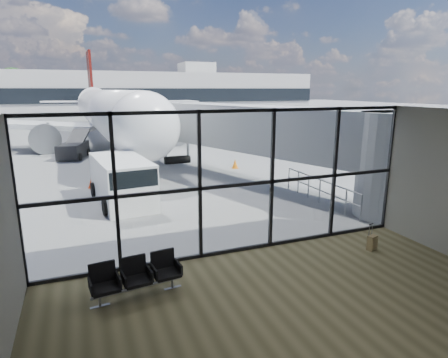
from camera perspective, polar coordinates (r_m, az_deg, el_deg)
ground at (r=50.64m, az=-16.33°, el=7.26°), size 220.00×220.00×0.00m
lounge_shell at (r=7.37m, az=17.01°, el=-6.15°), size 12.02×8.01×4.51m
glass_curtain_wall at (r=11.45m, az=2.00°, el=-0.67°), size 12.10×0.12×4.50m
jet_bridge at (r=19.75m, az=7.02°, el=6.75°), size 8.00×16.50×4.33m
apron_railing at (r=17.50m, az=14.38°, el=-1.25°), size 0.06×5.46×1.11m
far_terminal at (r=72.27m, az=-18.70°, el=12.17°), size 80.00×12.20×11.00m
tree_5 at (r=82.88m, az=-29.39°, el=12.41°), size 6.27×6.27×9.03m
seating_row at (r=9.88m, az=-13.33°, el=-14.01°), size 2.24×0.86×0.99m
suitcase at (r=13.06m, az=21.67°, el=-9.01°), size 0.36×0.30×0.87m
airliner at (r=37.34m, az=-17.37°, el=9.81°), size 33.30×38.56×9.93m
service_van at (r=17.43m, az=-15.21°, el=-0.24°), size 2.68×4.89×2.04m
belt_loader at (r=30.40m, az=-21.93°, el=4.24°), size 2.63×4.50×1.96m
traffic_cone_a at (r=20.84m, az=-19.55°, el=-0.60°), size 0.37×0.37×0.53m
traffic_cone_b at (r=21.38m, az=-11.73°, el=0.40°), size 0.45×0.45×0.64m
traffic_cone_c at (r=24.53m, az=1.68°, el=2.30°), size 0.42×0.42×0.59m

